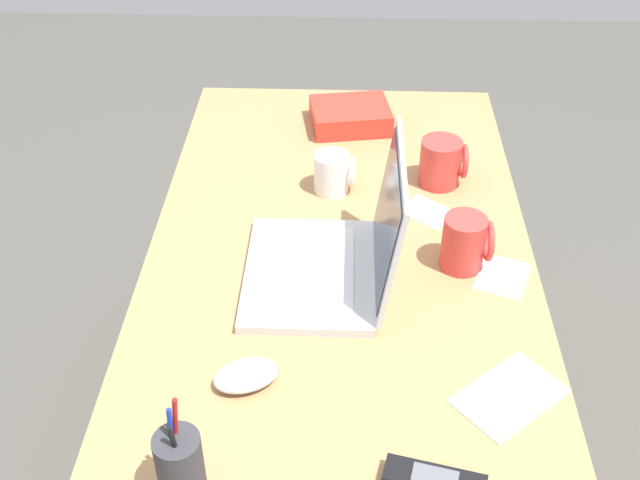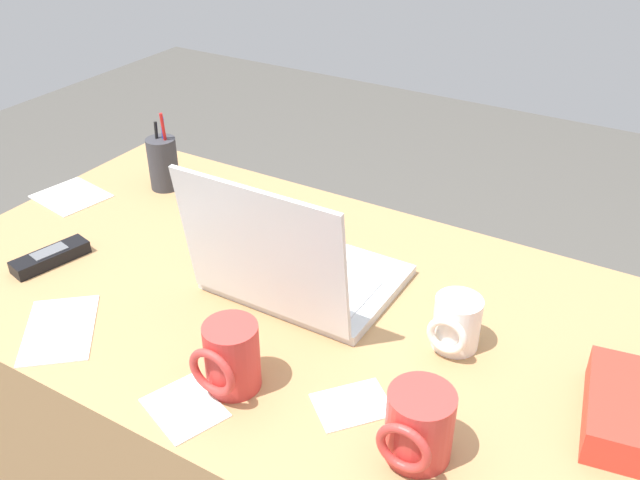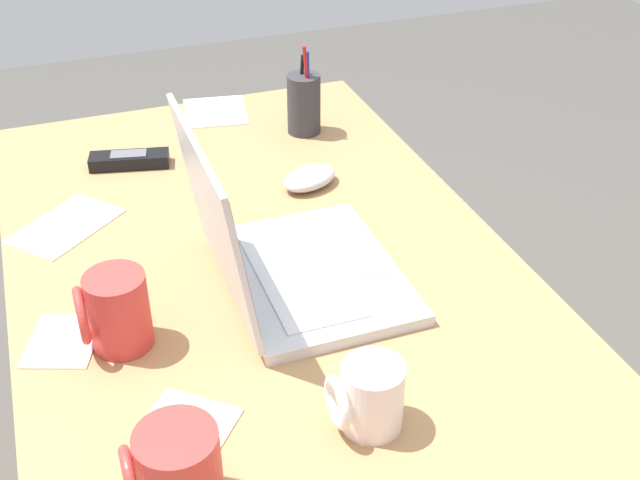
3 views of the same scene
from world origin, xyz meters
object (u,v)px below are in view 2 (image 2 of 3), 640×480
Objects in this scene: coffee_mug_tall at (230,358)px; pen_holder at (163,163)px; computer_mouse at (222,216)px; coffee_mug_white at (456,324)px; laptop at (294,269)px; coffee_mug_spare at (418,426)px; cordless_phone at (51,257)px.

pen_holder is at bearing -40.28° from coffee_mug_tall.
computer_mouse is at bearing -50.53° from coffee_mug_tall.
laptop is at bearing 2.20° from coffee_mug_white.
coffee_mug_spare reaches higher than coffee_mug_white.
computer_mouse is at bearing -12.63° from coffee_mug_white.
pen_holder is (0.47, -0.20, 0.01)m from laptop.
coffee_mug_white reaches higher than cordless_phone.
coffee_mug_tall is 0.50m from cordless_phone.
laptop reaches higher than coffee_mug_spare.
coffee_mug_spare reaches higher than cordless_phone.
coffee_mug_spare is at bearing 99.34° from coffee_mug_white.
laptop is 0.30m from computer_mouse.
coffee_mug_tall is at bearing 169.50° from cordless_phone.
pen_holder is at bearing -39.71° from computer_mouse.
coffee_mug_spare is at bearing 146.11° from laptop.
cordless_phone is 0.35m from pen_holder.
coffee_mug_white is 0.35m from coffee_mug_tall.
coffee_mug_spare is 0.57× the size of pen_holder.
laptop is 0.29m from coffee_mug_white.
cordless_phone is at bearing 34.24° from computer_mouse.
coffee_mug_tall reaches higher than coffee_mug_spare.
pen_holder is (0.21, -0.06, 0.04)m from computer_mouse.
coffee_mug_tall reaches higher than computer_mouse.
cordless_phone is at bearing 12.23° from coffee_mug_white.
coffee_mug_white is at bearing -167.77° from cordless_phone.
coffee_mug_tall is at bearing 45.73° from coffee_mug_white.
cordless_phone is (0.45, 0.15, -0.04)m from laptop.
laptop is 0.51m from pen_holder.
coffee_mug_white is at bearing 144.47° from computer_mouse.
coffee_mug_spare is (-0.04, 0.23, 0.01)m from coffee_mug_white.
laptop is 0.24m from coffee_mug_tall.
coffee_mug_white is 0.85× the size of coffee_mug_spare.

